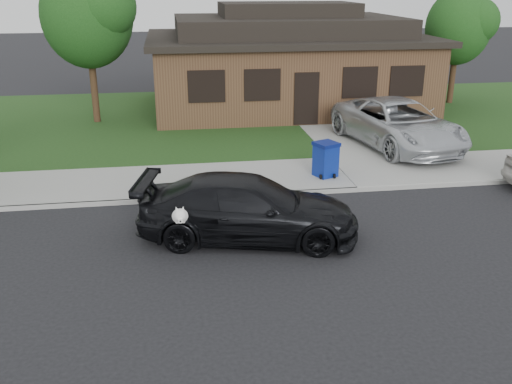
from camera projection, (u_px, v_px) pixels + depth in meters
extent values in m
plane|color=black|center=(244.00, 255.00, 12.61)|extent=(120.00, 120.00, 0.00)
cube|color=gray|center=(222.00, 179.00, 17.22)|extent=(60.00, 3.00, 0.12)
cube|color=gray|center=(227.00, 197.00, 15.83)|extent=(60.00, 0.12, 0.12)
cube|color=#193814|center=(204.00, 119.00, 24.63)|extent=(60.00, 13.00, 0.13)
cube|color=gray|center=(360.00, 131.00, 22.70)|extent=(4.50, 13.00, 0.14)
imported|color=black|center=(248.00, 209.00, 13.19)|extent=(5.42, 3.11, 1.48)
ellipsoid|color=white|center=(180.00, 216.00, 12.00)|extent=(0.34, 0.40, 0.30)
sphere|color=white|center=(180.00, 216.00, 11.75)|extent=(0.26, 0.26, 0.26)
cube|color=white|center=(180.00, 220.00, 11.65)|extent=(0.09, 0.12, 0.08)
sphere|color=black|center=(180.00, 221.00, 11.60)|extent=(0.04, 0.04, 0.04)
cone|color=white|center=(176.00, 209.00, 11.74)|extent=(0.11, 0.11, 0.14)
cone|color=white|center=(183.00, 209.00, 11.76)|extent=(0.11, 0.11, 0.14)
imported|color=silver|center=(398.00, 124.00, 20.09)|extent=(3.73, 6.26, 1.63)
cube|color=navy|center=(326.00, 161.00, 17.16)|extent=(0.76, 0.76, 0.95)
cube|color=#07135B|center=(326.00, 144.00, 16.98)|extent=(0.83, 0.83, 0.11)
cylinder|color=black|center=(321.00, 177.00, 17.01)|extent=(0.11, 0.16, 0.15)
cylinder|color=black|center=(334.00, 176.00, 17.07)|extent=(0.11, 0.16, 0.15)
cube|color=#422B1C|center=(287.00, 74.00, 26.50)|extent=(12.00, 8.00, 3.00)
cube|color=black|center=(287.00, 38.00, 25.94)|extent=(12.60, 8.60, 0.25)
cube|color=black|center=(287.00, 26.00, 25.75)|extent=(10.00, 6.50, 0.80)
cube|color=black|center=(288.00, 9.00, 25.51)|extent=(6.00, 3.50, 0.60)
cube|color=black|center=(306.00, 99.00, 22.91)|extent=(1.00, 0.06, 2.10)
cube|color=black|center=(207.00, 86.00, 22.14)|extent=(1.30, 0.05, 1.10)
cube|color=black|center=(262.00, 85.00, 22.45)|extent=(1.30, 0.05, 1.10)
cube|color=black|center=(360.00, 82.00, 23.02)|extent=(1.30, 0.05, 1.10)
cube|color=black|center=(407.00, 81.00, 23.30)|extent=(1.30, 0.05, 1.10)
cylinder|color=#332114|center=(95.00, 92.00, 23.54)|extent=(0.28, 0.28, 2.48)
ellipsoid|color=#143811|center=(87.00, 15.00, 22.48)|extent=(3.60, 3.60, 4.14)
sphere|color=#26591E|center=(103.00, 6.00, 21.96)|extent=(2.52, 2.52, 2.52)
cylinder|color=#332114|center=(452.00, 82.00, 27.34)|extent=(0.28, 0.28, 2.03)
ellipsoid|color=#143811|center=(458.00, 27.00, 26.47)|extent=(3.00, 3.00, 3.45)
sphere|color=#26591E|center=(476.00, 21.00, 26.03)|extent=(2.10, 2.10, 2.10)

